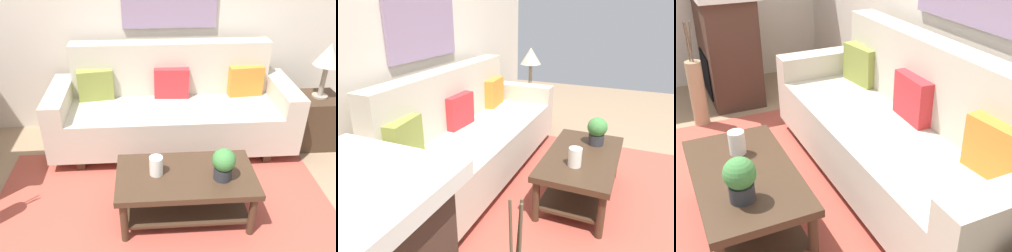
# 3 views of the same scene
# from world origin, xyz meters

# --- Properties ---
(ground_plane) EXTENTS (9.22, 9.22, 0.00)m
(ground_plane) POSITION_xyz_m (0.00, 0.00, 0.00)
(ground_plane) COLOR #9E7F60
(wall_back) EXTENTS (5.22, 0.10, 2.70)m
(wall_back) POSITION_xyz_m (0.00, 2.18, 1.35)
(wall_back) COLOR beige
(wall_back) RESTS_ON ground_plane
(area_rug) EXTENTS (2.94, 2.02, 0.01)m
(area_rug) POSITION_xyz_m (0.00, 0.50, 0.01)
(area_rug) COLOR #B24C3D
(area_rug) RESTS_ON ground_plane
(couch) EXTENTS (2.47, 0.84, 1.08)m
(couch) POSITION_xyz_m (0.15, 1.65, 0.43)
(couch) COLOR beige
(couch) RESTS_ON ground_plane
(throw_pillow_olive) EXTENTS (0.37, 0.17, 0.32)m
(throw_pillow_olive) POSITION_xyz_m (-0.63, 1.77, 0.68)
(throw_pillow_olive) COLOR olive
(throw_pillow_olive) RESTS_ON couch
(throw_pillow_crimson) EXTENTS (0.37, 0.14, 0.32)m
(throw_pillow_crimson) POSITION_xyz_m (0.15, 1.77, 0.68)
(throw_pillow_crimson) COLOR red
(throw_pillow_crimson) RESTS_ON couch
(throw_pillow_orange) EXTENTS (0.37, 0.15, 0.32)m
(throw_pillow_orange) POSITION_xyz_m (0.94, 1.77, 0.68)
(throw_pillow_orange) COLOR orange
(throw_pillow_orange) RESTS_ON couch
(coffee_table) EXTENTS (1.10, 0.60, 0.43)m
(coffee_table) POSITION_xyz_m (0.17, 0.55, 0.31)
(coffee_table) COLOR #422D1E
(coffee_table) RESTS_ON ground_plane
(tabletop_vase) EXTENTS (0.11, 0.11, 0.16)m
(tabletop_vase) POSITION_xyz_m (-0.06, 0.57, 0.51)
(tabletop_vase) COLOR white
(tabletop_vase) RESTS_ON coffee_table
(potted_plant_tabletop) EXTENTS (0.18, 0.18, 0.26)m
(potted_plant_tabletop) POSITION_xyz_m (0.45, 0.48, 0.57)
(potted_plant_tabletop) COLOR #2D2D33
(potted_plant_tabletop) RESTS_ON coffee_table
(side_table) EXTENTS (0.44, 0.44, 0.56)m
(side_table) POSITION_xyz_m (1.69, 1.58, 0.28)
(side_table) COLOR #422D1E
(side_table) RESTS_ON ground_plane
(table_lamp) EXTENTS (0.28, 0.28, 0.57)m
(table_lamp) POSITION_xyz_m (1.69, 1.58, 0.99)
(table_lamp) COLOR gray
(table_lamp) RESTS_ON side_table
(floor_vase_branch_a) EXTENTS (0.02, 0.03, 0.36)m
(floor_vase_branch_a) POSITION_xyz_m (-1.47, 0.50, 0.81)
(floor_vase_branch_a) COLOR brown
(floor_vase_branch_a) RESTS_ON floor_vase
(floor_vase_branch_b) EXTENTS (0.04, 0.04, 0.36)m
(floor_vase_branch_b) POSITION_xyz_m (-1.50, 0.52, 0.81)
(floor_vase_branch_b) COLOR brown
(floor_vase_branch_b) RESTS_ON floor_vase
(floor_vase_branch_c) EXTENTS (0.03, 0.01, 0.36)m
(floor_vase_branch_c) POSITION_xyz_m (-1.50, 0.48, 0.81)
(floor_vase_branch_c) COLOR brown
(floor_vase_branch_c) RESTS_ON floor_vase
(framed_painting) EXTENTS (0.99, 0.03, 0.86)m
(framed_painting) POSITION_xyz_m (0.15, 2.11, 1.60)
(framed_painting) COLOR gray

